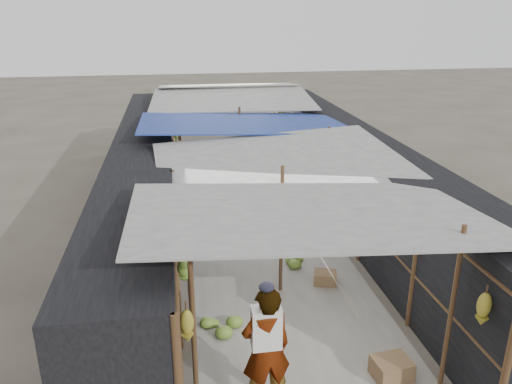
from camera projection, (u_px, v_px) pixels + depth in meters
aisle_slab at (253, 221)px, 13.19m from camera, size 3.60×16.00×0.02m
stall_left at (146, 186)px, 12.39m from camera, size 1.40×15.00×2.30m
stall_right at (353, 175)px, 13.21m from camera, size 1.40×15.00×2.30m
crate_near at (392, 369)px, 7.52m from camera, size 0.60×0.51×0.33m
crate_mid at (325, 278)px, 10.14m from camera, size 0.54×0.48×0.27m
crate_back at (230, 179)px, 16.15m from camera, size 0.46×0.39×0.27m
black_basin at (268, 185)px, 15.68m from camera, size 0.53×0.53×0.16m
vendor_elderly at (266, 349)px, 6.75m from camera, size 0.74×0.53×1.89m
shopper_blue at (240, 190)px, 13.10m from camera, size 0.81×0.64×1.64m
vendor_seated at (272, 190)px, 14.26m from camera, size 0.47×0.63×0.86m
market_canopy at (252, 130)px, 12.67m from camera, size 5.62×15.20×2.77m
hanging_bananas at (251, 162)px, 12.58m from camera, size 3.96×14.33×0.76m
floor_bananas at (263, 218)px, 13.08m from camera, size 3.47×9.56×0.29m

